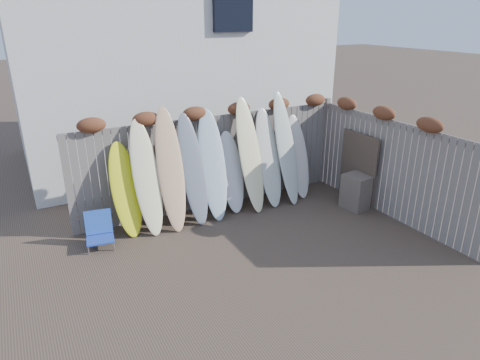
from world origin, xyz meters
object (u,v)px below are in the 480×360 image
beach_chair (99,230)px  surfboard_0 (126,190)px  wooden_crate (359,191)px  lattice_panel (358,168)px

beach_chair → surfboard_0: size_ratio=0.34×
surfboard_0 → wooden_crate: bearing=-18.4°
lattice_panel → wooden_crate: bearing=-120.8°
beach_chair → wooden_crate: (5.31, -0.98, 0.08)m
wooden_crate → surfboard_0: (-4.72, 1.22, 0.51)m
surfboard_0 → lattice_panel: bearing=-15.2°
beach_chair → lattice_panel: 5.53m
lattice_panel → surfboard_0: size_ratio=0.86×
beach_chair → lattice_panel: lattice_panel is taller
beach_chair → surfboard_0: bearing=22.4°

